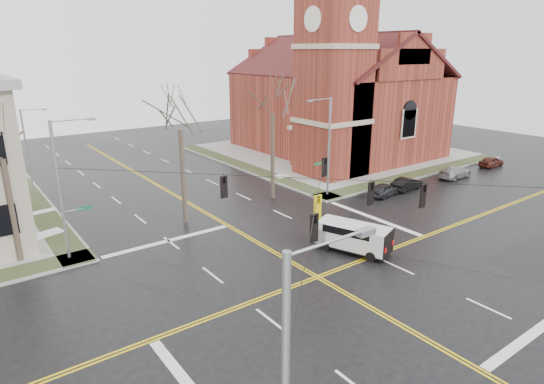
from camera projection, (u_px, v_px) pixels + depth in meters
ground at (317, 277)px, 27.51m from camera, size 120.00×120.00×0.00m
sidewalks at (318, 276)px, 27.49m from camera, size 80.00×80.00×0.17m
road_markings at (317, 277)px, 27.51m from camera, size 100.00×100.00×0.01m
church at (335, 89)px, 58.04m from camera, size 24.28×27.48×27.50m
signal_pole_ne at (328, 144)px, 41.27m from camera, size 2.75×0.22×9.00m
signal_pole_nw at (62, 187)px, 28.47m from camera, size 2.75×0.22×9.00m
span_wires at (321, 179)px, 25.66m from camera, size 23.02×23.02×0.03m
traffic_signals at (328, 194)px, 25.37m from camera, size 8.21×8.26×1.30m
streetlight_north_a at (28, 149)px, 41.68m from camera, size 2.30×0.20×8.00m
streetlight_north_b at (0, 122)px, 57.06m from camera, size 2.30×0.20×8.00m
cargo_van at (350, 235)px, 30.89m from camera, size 3.62×5.37×1.91m
parked_car_a at (384, 189)px, 42.63m from camera, size 3.90×1.99×1.27m
parked_car_b at (407, 184)px, 44.43m from camera, size 3.92×1.60×1.26m
parked_car_c at (455, 172)px, 48.69m from camera, size 4.47×1.94×1.28m
parked_car_d at (491, 161)px, 53.35m from camera, size 3.74×1.56×1.27m
tree_nw_far at (1, 152)px, 27.29m from camera, size 4.00×4.00×10.09m
tree_nw_near at (180, 124)px, 33.84m from camera, size 4.00×4.00×10.93m
tree_ne at (273, 108)px, 39.32m from camera, size 4.00×4.00×11.56m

